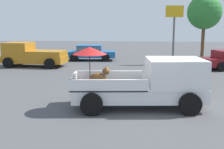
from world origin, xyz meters
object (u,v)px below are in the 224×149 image
object	(u,v)px
pickup_truck_red	(31,55)
motel_sign	(174,23)
pickup_truck_main	(149,83)
parked_sedan_far	(90,52)

from	to	relation	value
pickup_truck_red	motel_sign	world-z (taller)	motel_sign
pickup_truck_main	motel_sign	bearing A→B (deg)	73.47
motel_sign	pickup_truck_red	bearing A→B (deg)	-167.33
pickup_truck_red	parked_sedan_far	xyz separation A→B (m)	(3.92, 3.82, -0.13)
pickup_truck_main	parked_sedan_far	distance (m)	14.44
parked_sedan_far	motel_sign	distance (m)	7.54
pickup_truck_red	parked_sedan_far	size ratio (longest dim) A/B	1.13
pickup_truck_red	pickup_truck_main	bearing A→B (deg)	135.04
parked_sedan_far	motel_sign	bearing A→B (deg)	-13.90
pickup_truck_red	parked_sedan_far	bearing A→B (deg)	-130.25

